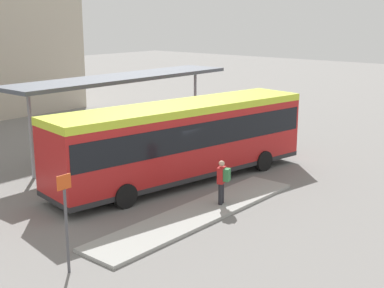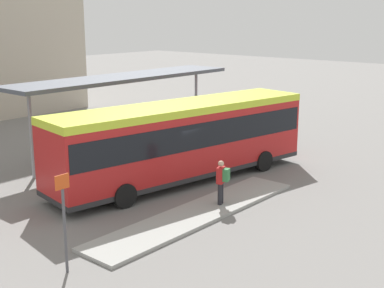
{
  "view_description": "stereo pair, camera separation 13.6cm",
  "coord_description": "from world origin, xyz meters",
  "views": [
    {
      "loc": [
        -16.35,
        -14.39,
        6.89
      ],
      "look_at": [
        0.6,
        0.0,
        1.49
      ],
      "focal_mm": 50.0,
      "sensor_mm": 36.0,
      "label": 1
    },
    {
      "loc": [
        -16.26,
        -14.49,
        6.89
      ],
      "look_at": [
        0.6,
        0.0,
        1.49
      ],
      "focal_mm": 50.0,
      "sensor_mm": 36.0,
      "label": 2
    }
  ],
  "objects": [
    {
      "name": "pedestrian_waiting",
      "position": [
        -1.5,
        -3.24,
        1.06
      ],
      "size": [
        0.46,
        0.5,
        1.64
      ],
      "rotation": [
        0.0,
        0.0,
        1.88
      ],
      "color": "#232328",
      "rests_on": "curb_island"
    },
    {
      "name": "potted_planter_near_shelter",
      "position": [
        -0.03,
        2.45,
        0.69
      ],
      "size": [
        0.77,
        0.77,
        1.3
      ],
      "color": "slate",
      "rests_on": "ground_plane"
    },
    {
      "name": "city_bus",
      "position": [
        0.01,
        -0.0,
        1.93
      ],
      "size": [
        12.25,
        4.46,
        3.31
      ],
      "rotation": [
        0.0,
        0.0,
        -0.16
      ],
      "color": "red",
      "rests_on": "ground_plane"
    },
    {
      "name": "bicycle_red",
      "position": [
        8.82,
        4.08,
        0.38
      ],
      "size": [
        0.48,
        1.74,
        0.75
      ],
      "rotation": [
        0.0,
        0.0,
        1.46
      ],
      "color": "black",
      "rests_on": "ground_plane"
    },
    {
      "name": "ground_plane",
      "position": [
        0.0,
        0.0,
        0.0
      ],
      "size": [
        120.0,
        120.0,
        0.0
      ],
      "primitive_type": "plane",
      "color": "slate"
    },
    {
      "name": "curb_island",
      "position": [
        -2.67,
        -3.08,
        0.06
      ],
      "size": [
        9.54,
        1.8,
        0.12
      ],
      "color": "#9E9E99",
      "rests_on": "ground_plane"
    },
    {
      "name": "station_shelter",
      "position": [
        1.5,
        5.13,
        3.82
      ],
      "size": [
        12.76,
        2.6,
        3.97
      ],
      "color": "#4C515B",
      "rests_on": "ground_plane"
    },
    {
      "name": "platform_sign",
      "position": [
        -8.31,
        -3.13,
        1.56
      ],
      "size": [
        0.44,
        0.08,
        2.8
      ],
      "color": "#4C4C51",
      "rests_on": "ground_plane"
    },
    {
      "name": "bicycle_yellow",
      "position": [
        8.69,
        4.83,
        0.34
      ],
      "size": [
        0.48,
        1.54,
        0.67
      ],
      "rotation": [
        0.0,
        0.0,
        1.44
      ],
      "color": "black",
      "rests_on": "ground_plane"
    },
    {
      "name": "bicycle_black",
      "position": [
        9.01,
        3.33,
        0.35
      ],
      "size": [
        0.48,
        1.59,
        0.69
      ],
      "rotation": [
        0.0,
        0.0,
        1.41
      ],
      "color": "black",
      "rests_on": "ground_plane"
    }
  ]
}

